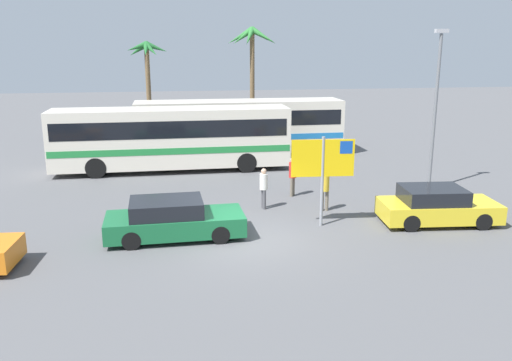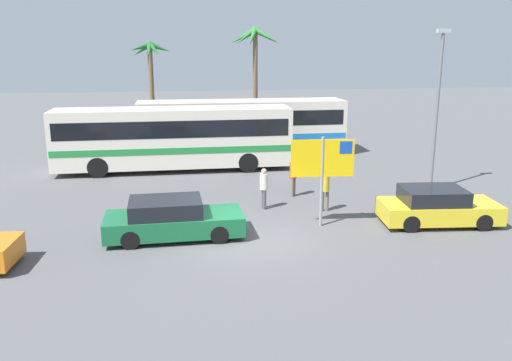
{
  "view_description": "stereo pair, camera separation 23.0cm",
  "coord_description": "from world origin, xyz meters",
  "px_view_note": "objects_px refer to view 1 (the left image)",
  "views": [
    {
      "loc": [
        -2.24,
        -16.13,
        6.2
      ],
      "look_at": [
        0.88,
        2.77,
        1.3
      ],
      "focal_mm": 36.96,
      "sensor_mm": 36.0,
      "label": 1
    },
    {
      "loc": [
        -2.01,
        -16.16,
        6.2
      ],
      "look_at": [
        0.88,
        2.77,
        1.3
      ],
      "focal_mm": 36.96,
      "sensor_mm": 36.0,
      "label": 2
    }
  ],
  "objects_px": {
    "car_yellow": "(437,206)",
    "pedestrian_by_bus": "(264,185)",
    "ferry_sign": "(324,162)",
    "car_green": "(173,219)",
    "pedestrian_crossing_lot": "(293,173)",
    "bus_rear_coach": "(240,125)",
    "pedestrian_near_sign": "(325,187)",
    "bus_front_coach": "(172,136)"
  },
  "relations": [
    {
      "from": "pedestrian_by_bus",
      "to": "car_green",
      "type": "bearing_deg",
      "value": 30.38
    },
    {
      "from": "pedestrian_by_bus",
      "to": "pedestrian_crossing_lot",
      "type": "relative_size",
      "value": 0.96
    },
    {
      "from": "bus_rear_coach",
      "to": "car_yellow",
      "type": "distance_m",
      "value": 14.37
    },
    {
      "from": "car_yellow",
      "to": "pedestrian_near_sign",
      "type": "distance_m",
      "value": 4.12
    },
    {
      "from": "ferry_sign",
      "to": "pedestrian_near_sign",
      "type": "xyz_separation_m",
      "value": [
        0.57,
        1.67,
        -1.36
      ]
    },
    {
      "from": "bus_rear_coach",
      "to": "pedestrian_near_sign",
      "type": "bearing_deg",
      "value": -80.85
    },
    {
      "from": "bus_front_coach",
      "to": "ferry_sign",
      "type": "bearing_deg",
      "value": -61.76
    },
    {
      "from": "bus_rear_coach",
      "to": "pedestrian_near_sign",
      "type": "distance_m",
      "value": 11.37
    },
    {
      "from": "bus_front_coach",
      "to": "car_yellow",
      "type": "distance_m",
      "value": 13.67
    },
    {
      "from": "bus_front_coach",
      "to": "pedestrian_by_bus",
      "type": "height_order",
      "value": "bus_front_coach"
    },
    {
      "from": "bus_front_coach",
      "to": "pedestrian_near_sign",
      "type": "distance_m",
      "value": 9.79
    },
    {
      "from": "pedestrian_near_sign",
      "to": "pedestrian_crossing_lot",
      "type": "distance_m",
      "value": 2.33
    },
    {
      "from": "car_green",
      "to": "car_yellow",
      "type": "relative_size",
      "value": 1.07
    },
    {
      "from": "bus_rear_coach",
      "to": "ferry_sign",
      "type": "bearing_deg",
      "value": -84.54
    },
    {
      "from": "bus_front_coach",
      "to": "bus_rear_coach",
      "type": "height_order",
      "value": "same"
    },
    {
      "from": "bus_front_coach",
      "to": "ferry_sign",
      "type": "height_order",
      "value": "ferry_sign"
    },
    {
      "from": "ferry_sign",
      "to": "car_yellow",
      "type": "height_order",
      "value": "ferry_sign"
    },
    {
      "from": "ferry_sign",
      "to": "car_green",
      "type": "relative_size",
      "value": 0.7
    },
    {
      "from": "car_green",
      "to": "pedestrian_near_sign",
      "type": "xyz_separation_m",
      "value": [
        5.82,
        2.07,
        0.33
      ]
    },
    {
      "from": "bus_front_coach",
      "to": "car_yellow",
      "type": "height_order",
      "value": "bus_front_coach"
    },
    {
      "from": "car_yellow",
      "to": "pedestrian_by_bus",
      "type": "bearing_deg",
      "value": 160.35
    },
    {
      "from": "ferry_sign",
      "to": "bus_rear_coach",
      "type": "bearing_deg",
      "value": 99.92
    },
    {
      "from": "ferry_sign",
      "to": "pedestrian_by_bus",
      "type": "bearing_deg",
      "value": 130.84
    },
    {
      "from": "pedestrian_crossing_lot",
      "to": "car_green",
      "type": "bearing_deg",
      "value": -102.95
    },
    {
      "from": "ferry_sign",
      "to": "car_green",
      "type": "xyz_separation_m",
      "value": [
        -5.24,
        -0.39,
        -1.69
      ]
    },
    {
      "from": "car_green",
      "to": "bus_front_coach",
      "type": "bearing_deg",
      "value": 88.03
    },
    {
      "from": "bus_rear_coach",
      "to": "car_yellow",
      "type": "bearing_deg",
      "value": -68.09
    },
    {
      "from": "bus_rear_coach",
      "to": "pedestrian_by_bus",
      "type": "xyz_separation_m",
      "value": [
        -0.47,
        -10.56,
        -0.84
      ]
    },
    {
      "from": "car_yellow",
      "to": "pedestrian_by_bus",
      "type": "distance_m",
      "value": 6.43
    },
    {
      "from": "bus_front_coach",
      "to": "pedestrian_by_bus",
      "type": "relative_size",
      "value": 7.33
    },
    {
      "from": "car_yellow",
      "to": "pedestrian_by_bus",
      "type": "relative_size",
      "value": 2.64
    },
    {
      "from": "ferry_sign",
      "to": "car_yellow",
      "type": "xyz_separation_m",
      "value": [
        4.11,
        -0.41,
        -1.69
      ]
    },
    {
      "from": "bus_front_coach",
      "to": "pedestrian_near_sign",
      "type": "xyz_separation_m",
      "value": [
        5.72,
        -7.9,
        -0.82
      ]
    },
    {
      "from": "bus_rear_coach",
      "to": "car_green",
      "type": "distance_m",
      "value": 13.9
    },
    {
      "from": "pedestrian_crossing_lot",
      "to": "car_yellow",
      "type": "bearing_deg",
      "value": -8.1
    },
    {
      "from": "bus_front_coach",
      "to": "pedestrian_crossing_lot",
      "type": "distance_m",
      "value": 7.6
    },
    {
      "from": "car_green",
      "to": "pedestrian_by_bus",
      "type": "distance_m",
      "value": 4.47
    },
    {
      "from": "pedestrian_near_sign",
      "to": "pedestrian_by_bus",
      "type": "bearing_deg",
      "value": 82.71
    },
    {
      "from": "bus_rear_coach",
      "to": "pedestrian_crossing_lot",
      "type": "xyz_separation_m",
      "value": [
        1.05,
        -8.99,
        -0.79
      ]
    },
    {
      "from": "ferry_sign",
      "to": "pedestrian_near_sign",
      "type": "relative_size",
      "value": 1.95
    },
    {
      "from": "pedestrian_near_sign",
      "to": "pedestrian_by_bus",
      "type": "xyz_separation_m",
      "value": [
        -2.28,
        0.64,
        -0.01
      ]
    },
    {
      "from": "bus_rear_coach",
      "to": "car_yellow",
      "type": "relative_size",
      "value": 2.78
    }
  ]
}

